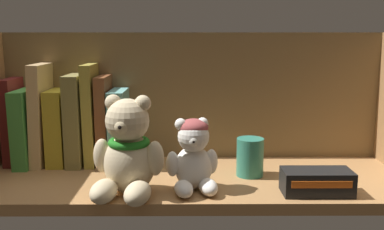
% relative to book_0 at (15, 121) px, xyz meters
% --- Properties ---
extents(shelf_board, '(0.79, 0.26, 0.02)m').
position_rel_book_0_xyz_m(shelf_board, '(0.37, -0.10, -0.10)').
color(shelf_board, '#9E7042').
rests_on(shelf_board, ground).
extents(shelf_back_panel, '(0.81, 0.01, 0.29)m').
position_rel_book_0_xyz_m(shelf_back_panel, '(0.37, 0.04, 0.04)').
color(shelf_back_panel, brown).
rests_on(shelf_back_panel, ground).
extents(book_0, '(0.02, 0.10, 0.18)m').
position_rel_book_0_xyz_m(book_0, '(0.00, 0.00, 0.00)').
color(book_0, '#5B1A1A').
rests_on(book_0, shelf_board).
extents(book_1, '(0.03, 0.14, 0.15)m').
position_rel_book_0_xyz_m(book_1, '(0.03, 0.00, -0.01)').
color(book_1, '#3C873A').
rests_on(book_1, shelf_board).
extents(book_2, '(0.03, 0.12, 0.21)m').
position_rel_book_0_xyz_m(book_2, '(0.06, 0.00, 0.01)').
color(book_2, tan).
rests_on(book_2, shelf_board).
extents(book_3, '(0.04, 0.11, 0.15)m').
position_rel_book_0_xyz_m(book_3, '(0.09, 0.00, -0.01)').
color(book_3, '#A69225').
rests_on(book_3, shelf_board).
extents(book_4, '(0.03, 0.12, 0.18)m').
position_rel_book_0_xyz_m(book_4, '(0.13, 0.00, 0.00)').
color(book_4, olive).
rests_on(book_4, shelf_board).
extents(book_5, '(0.02, 0.11, 0.20)m').
position_rel_book_0_xyz_m(book_5, '(0.16, 0.00, 0.01)').
color(book_5, olive).
rests_on(book_5, shelf_board).
extents(book_6, '(0.02, 0.10, 0.18)m').
position_rel_book_0_xyz_m(book_6, '(0.19, 0.00, 0.00)').
color(book_6, brown).
rests_on(book_6, shelf_board).
extents(book_7, '(0.03, 0.13, 0.15)m').
position_rel_book_0_xyz_m(book_7, '(0.22, 0.00, -0.01)').
color(book_7, '#629F98').
rests_on(book_7, shelf_board).
extents(teddy_bear_larger, '(0.12, 0.13, 0.17)m').
position_rel_book_0_xyz_m(teddy_bear_larger, '(0.26, -0.19, -0.02)').
color(teddy_bear_larger, beige).
rests_on(teddy_bear_larger, shelf_board).
extents(teddy_bear_smaller, '(0.09, 0.10, 0.12)m').
position_rel_book_0_xyz_m(teddy_bear_smaller, '(0.36, -0.17, -0.03)').
color(teddy_bear_smaller, white).
rests_on(teddy_bear_smaller, shelf_board).
extents(pillar_candle, '(0.05, 0.05, 0.07)m').
position_rel_book_0_xyz_m(pillar_candle, '(0.47, -0.09, -0.05)').
color(pillar_candle, '#2D7A66').
rests_on(pillar_candle, shelf_board).
extents(small_product_box, '(0.12, 0.06, 0.04)m').
position_rel_book_0_xyz_m(small_product_box, '(0.57, -0.19, -0.07)').
color(small_product_box, black).
rests_on(small_product_box, shelf_board).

